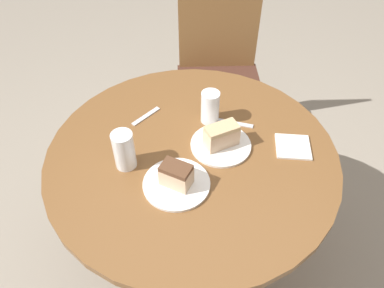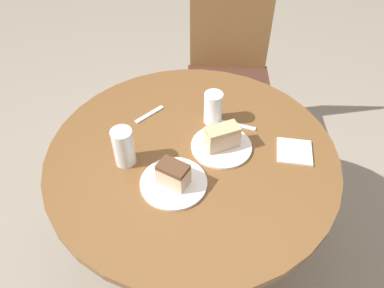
% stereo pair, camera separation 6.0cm
% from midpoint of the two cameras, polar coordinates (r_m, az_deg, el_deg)
% --- Properties ---
extents(ground_plane, '(8.00, 8.00, 0.00)m').
position_cam_midpoint_polar(ground_plane, '(1.92, 0.93, -16.13)').
color(ground_plane, gray).
extents(table, '(1.04, 1.04, 0.72)m').
position_cam_midpoint_polar(table, '(1.48, 1.17, -6.22)').
color(table, brown).
rests_on(table, ground_plane).
extents(chair, '(0.49, 0.45, 0.91)m').
position_cam_midpoint_polar(chair, '(2.14, 6.42, 10.61)').
color(chair, olive).
rests_on(chair, ground_plane).
extents(plate_near, '(0.22, 0.22, 0.01)m').
position_cam_midpoint_polar(plate_near, '(1.35, 5.76, -0.37)').
color(plate_near, white).
rests_on(plate_near, table).
extents(plate_far, '(0.22, 0.22, 0.01)m').
position_cam_midpoint_polar(plate_far, '(1.24, -1.41, -5.98)').
color(plate_far, white).
rests_on(plate_far, table).
extents(cake_slice_near, '(0.13, 0.11, 0.08)m').
position_cam_midpoint_polar(cake_slice_near, '(1.32, 5.90, 1.05)').
color(cake_slice_near, beige).
rests_on(cake_slice_near, plate_near).
extents(cake_slice_far, '(0.12, 0.10, 0.08)m').
position_cam_midpoint_polar(cake_slice_far, '(1.20, -1.45, -4.63)').
color(cake_slice_far, beige).
rests_on(cake_slice_far, plate_far).
extents(glass_lemonade, '(0.07, 0.07, 0.13)m').
position_cam_midpoint_polar(glass_lemonade, '(1.42, 4.44, 5.27)').
color(glass_lemonade, beige).
rests_on(glass_lemonade, table).
extents(glass_water, '(0.07, 0.07, 0.14)m').
position_cam_midpoint_polar(glass_water, '(1.27, -9.02, -0.75)').
color(glass_water, silver).
rests_on(glass_water, table).
extents(napkin_stack, '(0.13, 0.13, 0.01)m').
position_cam_midpoint_polar(napkin_stack, '(1.39, 16.54, -1.12)').
color(napkin_stack, silver).
rests_on(napkin_stack, table).
extents(fork, '(0.16, 0.06, 0.00)m').
position_cam_midpoint_polar(fork, '(1.45, 7.84, 2.90)').
color(fork, silver).
rests_on(fork, table).
extents(spoon, '(0.10, 0.12, 0.00)m').
position_cam_midpoint_polar(spoon, '(1.49, -5.34, 4.51)').
color(spoon, silver).
rests_on(spoon, table).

